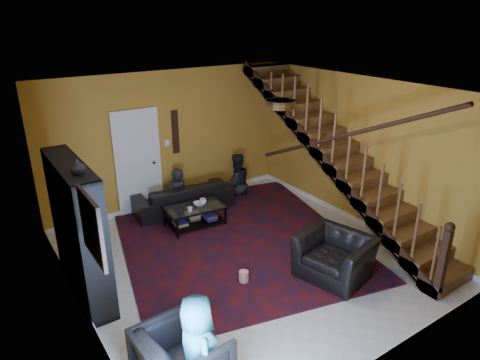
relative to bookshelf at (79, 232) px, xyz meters
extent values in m
plane|color=beige|center=(2.40, -0.60, -0.96)|extent=(5.50, 5.50, 0.00)
plane|color=#B77928|center=(2.40, 2.15, 0.44)|extent=(5.20, 0.00, 5.20)
plane|color=#B77928|center=(2.40, -3.35, 0.44)|extent=(5.20, 0.00, 5.20)
plane|color=#B77928|center=(-0.20, -0.60, 0.44)|extent=(0.00, 5.50, 5.50)
plane|color=#B77928|center=(5.00, -0.60, 0.44)|extent=(0.00, 5.50, 5.50)
plane|color=white|center=(2.40, -0.60, 1.84)|extent=(5.50, 5.50, 0.00)
cube|color=silver|center=(2.40, 2.14, -0.91)|extent=(5.20, 0.02, 0.10)
cube|color=silver|center=(-0.19, -0.60, -0.91)|extent=(0.02, 5.50, 0.10)
cube|color=#B77928|center=(4.53, -0.60, 0.36)|extent=(0.95, 4.92, 2.83)
cube|color=black|center=(4.07, -0.60, 0.44)|extent=(0.04, 5.02, 3.02)
cylinder|color=black|center=(4.10, -0.60, 0.89)|extent=(0.07, 4.20, 2.44)
cube|color=black|center=(4.10, -3.00, -0.41)|extent=(0.10, 0.10, 1.10)
cube|color=black|center=(0.00, 0.00, 0.04)|extent=(0.35, 1.80, 2.00)
cube|color=black|center=(0.00, 0.00, -0.56)|extent=(0.35, 1.72, 0.03)
cube|color=black|center=(0.00, 0.00, 0.20)|extent=(0.35, 1.72, 0.03)
cube|color=silver|center=(1.70, 2.12, 0.06)|extent=(0.82, 0.05, 2.05)
cube|color=maroon|center=(-0.17, -1.50, 0.79)|extent=(0.04, 0.74, 0.74)
cube|color=black|center=(2.55, 2.13, 0.59)|extent=(0.14, 0.03, 0.90)
cylinder|color=#3F2814|center=(2.40, -1.40, 1.78)|extent=(0.40, 0.40, 0.10)
cube|color=#440C0E|center=(2.64, 0.04, -0.95)|extent=(4.78, 5.20, 0.02)
imported|color=black|center=(2.44, 1.70, -0.67)|extent=(2.08, 0.96, 0.59)
imported|color=black|center=(3.29, -1.76, -0.62)|extent=(1.14, 1.24, 0.68)
imported|color=black|center=(2.34, 1.75, -0.73)|extent=(0.53, 0.39, 1.36)
imported|color=black|center=(3.80, 1.75, -0.71)|extent=(0.72, 0.58, 1.40)
imported|color=#164B57|center=(0.45, -2.58, -0.33)|extent=(0.47, 0.66, 1.27)
cube|color=black|center=(1.78, 0.62, -0.76)|extent=(0.03, 0.03, 0.40)
cube|color=black|center=(2.80, 0.62, -0.76)|extent=(0.03, 0.03, 0.40)
cube|color=black|center=(1.78, 1.18, -0.76)|extent=(0.03, 0.03, 0.40)
cube|color=black|center=(2.80, 1.18, -0.76)|extent=(0.03, 0.03, 0.40)
cube|color=black|center=(2.29, 0.90, -0.86)|extent=(1.06, 0.66, 0.02)
cube|color=silver|center=(2.29, 0.90, -0.56)|extent=(1.13, 0.72, 0.02)
imported|color=#999999|center=(2.48, 0.92, -0.50)|extent=(0.14, 0.14, 0.10)
imported|color=#999999|center=(2.11, 0.75, -0.51)|extent=(0.12, 0.12, 0.09)
imported|color=#999999|center=(2.39, 0.91, -0.53)|extent=(0.27, 0.27, 0.05)
imported|color=#999999|center=(0.00, -0.50, 1.13)|extent=(0.18, 0.18, 0.19)
cylinder|color=red|center=(2.02, -1.13, -0.86)|extent=(0.15, 0.15, 0.17)
camera|label=1|loc=(-1.09, -5.66, 2.89)|focal=32.00mm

